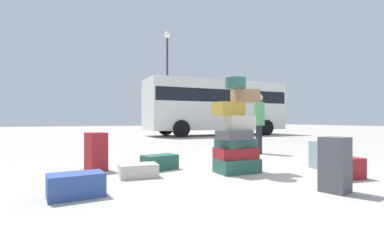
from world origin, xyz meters
name	(u,v)px	position (x,y,z in m)	size (l,w,h in m)	color
ground_plane	(262,172)	(0.00, 0.00, 0.00)	(80.00, 80.00, 0.00)	#ADA89E
suitcase_tower	(236,135)	(-0.41, 0.19, 0.64)	(0.87, 0.63, 1.61)	#26594C
suitcase_slate_upright_blue	(321,155)	(1.20, -0.20, 0.25)	(0.25, 0.40, 0.50)	gray
suitcase_maroon_left_side	(96,152)	(-2.57, 1.42, 0.34)	(0.29, 0.40, 0.67)	maroon
suitcase_cream_foreground_far	(138,170)	(-2.04, 0.51, 0.10)	(0.59, 0.37, 0.21)	beige
suitcase_maroon_right_side	(343,168)	(0.79, -0.94, 0.16)	(0.55, 0.35, 0.32)	maroon
suitcase_navy_foreground_near	(76,185)	(-3.00, -0.32, 0.14)	(0.61, 0.37, 0.28)	#334F99
suitcase_charcoal_behind_tower	(335,165)	(-0.06, -1.46, 0.34)	(0.29, 0.30, 0.69)	#4C4C51
suitcase_teal_white_trunk	(160,162)	(-1.51, 1.02, 0.13)	(0.62, 0.35, 0.27)	#26594C
person_bearded_onlooker	(259,118)	(1.70, 2.22, 0.95)	(0.30, 0.31, 1.60)	black
parked_bus	(216,104)	(5.35, 10.76, 1.83)	(8.39, 2.93, 3.15)	silver
lamp_post	(167,68)	(2.66, 11.75, 3.96)	(0.36, 0.36, 6.05)	#333338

